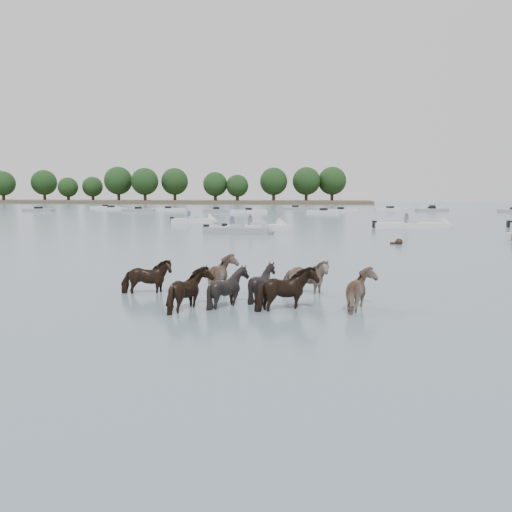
# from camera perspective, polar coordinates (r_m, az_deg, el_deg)

# --- Properties ---
(ground) EXTENTS (400.00, 400.00, 0.00)m
(ground) POSITION_cam_1_polar(r_m,az_deg,el_deg) (12.97, -2.17, -5.80)
(ground) COLOR #4F6071
(ground) RESTS_ON ground
(shoreline) EXTENTS (160.00, 30.00, 1.00)m
(shoreline) POSITION_cam_1_polar(r_m,az_deg,el_deg) (177.91, -14.10, 5.87)
(shoreline) COLOR #4C4233
(shoreline) RESTS_ON ground
(pony_herd) EXTENTS (7.55, 4.04, 1.31)m
(pony_herd) POSITION_cam_1_polar(r_m,az_deg,el_deg) (13.69, -0.69, -3.41)
(pony_herd) COLOR black
(pony_herd) RESTS_ON ground
(swimming_pony) EXTENTS (0.72, 0.44, 0.44)m
(swimming_pony) POSITION_cam_1_polar(r_m,az_deg,el_deg) (30.66, 15.47, 1.46)
(swimming_pony) COLOR black
(swimming_pony) RESTS_ON ground
(motorboat_a) EXTENTS (5.51, 4.06, 1.92)m
(motorboat_a) POSITION_cam_1_polar(r_m,az_deg,el_deg) (40.46, 0.93, 3.13)
(motorboat_a) COLOR silver
(motorboat_a) RESTS_ON ground
(motorboat_b) EXTENTS (5.47, 1.89, 1.92)m
(motorboat_b) POSITION_cam_1_polar(r_m,az_deg,el_deg) (37.36, -0.94, 2.82)
(motorboat_b) COLOR gray
(motorboat_b) RESTS_ON ground
(motorboat_c) EXTENTS (6.83, 2.37, 1.92)m
(motorboat_c) POSITION_cam_1_polar(r_m,az_deg,el_deg) (45.50, 17.85, 3.21)
(motorboat_c) COLOR silver
(motorboat_c) RESTS_ON ground
(motorboat_f) EXTENTS (4.82, 2.25, 1.92)m
(motorboat_f) POSITION_cam_1_polar(r_m,az_deg,el_deg) (51.20, -6.23, 3.87)
(motorboat_f) COLOR silver
(motorboat_f) RESTS_ON ground
(distant_flotilla) EXTENTS (102.00, 27.52, 0.93)m
(distant_flotilla) POSITION_cam_1_polar(r_m,az_deg,el_deg) (85.72, 8.09, 5.03)
(distant_flotilla) COLOR gray
(distant_flotilla) RESTS_ON ground
(treeline) EXTENTS (146.93, 22.69, 11.87)m
(treeline) POSITION_cam_1_polar(r_m,az_deg,el_deg) (174.87, -13.33, 7.89)
(treeline) COLOR #382619
(treeline) RESTS_ON ground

